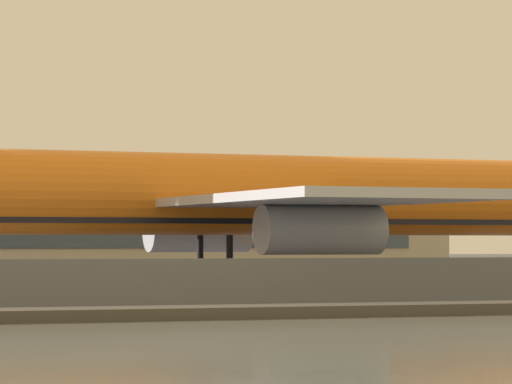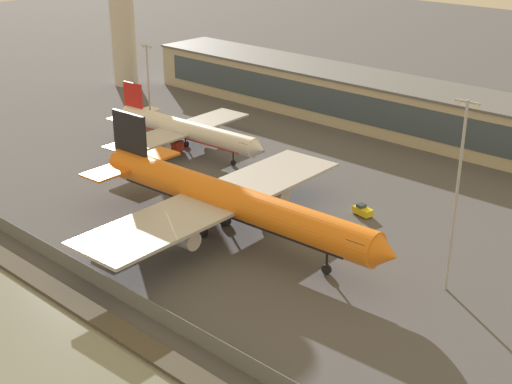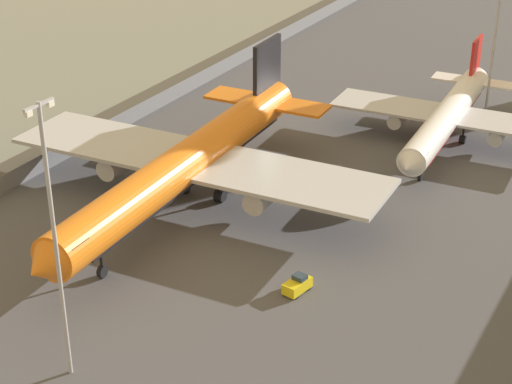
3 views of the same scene
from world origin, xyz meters
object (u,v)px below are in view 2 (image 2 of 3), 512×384
object	(u,v)px
baggage_tug	(363,211)
apron_light_mast_apron_east	(149,85)
ops_van	(172,144)
apron_light_mast_apron_west	(457,190)
cargo_jet_orange	(226,200)
passenger_jet_white_red	(184,130)

from	to	relation	value
baggage_tug	apron_light_mast_apron_east	distance (m)	57.51
ops_van	apron_light_mast_apron_west	distance (m)	69.31
cargo_jet_orange	ops_van	size ratio (longest dim) A/B	10.64
ops_van	apron_light_mast_apron_west	world-z (taller)	apron_light_mast_apron_west
ops_van	apron_light_mast_apron_east	xyz separation A→B (m)	(-10.55, 3.43, 9.54)
passenger_jet_white_red	apron_light_mast_apron_west	size ratio (longest dim) A/B	1.56
baggage_tug	apron_light_mast_apron_east	bearing A→B (deg)	176.48
baggage_tug	apron_light_mast_apron_west	bearing A→B (deg)	-28.82
baggage_tug	cargo_jet_orange	bearing A→B (deg)	-118.79
passenger_jet_white_red	ops_van	bearing A→B (deg)	-149.34
apron_light_mast_apron_west	cargo_jet_orange	bearing A→B (deg)	-165.78
cargo_jet_orange	ops_van	xyz separation A→B (m)	(-35.12, 19.80, -4.49)
passenger_jet_white_red	apron_light_mast_apron_west	world-z (taller)	apron_light_mast_apron_west
passenger_jet_white_red	apron_light_mast_apron_west	bearing A→B (deg)	-11.43
apron_light_mast_apron_west	apron_light_mast_apron_east	world-z (taller)	apron_light_mast_apron_west
cargo_jet_orange	ops_van	world-z (taller)	cargo_jet_orange
ops_van	baggage_tug	bearing A→B (deg)	-0.05
apron_light_mast_apron_east	apron_light_mast_apron_west	bearing A→B (deg)	-11.01
baggage_tug	apron_light_mast_apron_west	xyz separation A→B (m)	(21.17, -11.64, 13.13)
cargo_jet_orange	ops_van	distance (m)	40.56
ops_van	apron_light_mast_apron_west	size ratio (longest dim) A/B	0.21
apron_light_mast_apron_east	cargo_jet_orange	bearing A→B (deg)	-26.96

